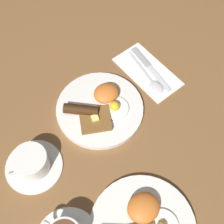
# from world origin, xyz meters

# --- Properties ---
(ground_plane) EXTENTS (3.00, 3.00, 0.00)m
(ground_plane) POSITION_xyz_m (0.00, 0.00, 0.00)
(ground_plane) COLOR brown
(breakfast_plate_near) EXTENTS (0.25, 0.25, 0.05)m
(breakfast_plate_near) POSITION_xyz_m (-0.00, -0.00, 0.01)
(breakfast_plate_near) COLOR silver
(breakfast_plate_near) RESTS_ON ground_plane
(teacup_near) EXTENTS (0.15, 0.15, 0.06)m
(teacup_near) POSITION_xyz_m (0.24, 0.05, 0.03)
(teacup_near) COLOR silver
(teacup_near) RESTS_ON ground_plane
(napkin) EXTENTS (0.13, 0.23, 0.01)m
(napkin) POSITION_xyz_m (-0.20, -0.03, 0.00)
(napkin) COLOR white
(napkin) RESTS_ON ground_plane
(knife) EXTENTS (0.02, 0.20, 0.01)m
(knife) POSITION_xyz_m (-0.21, -0.05, 0.01)
(knife) COLOR silver
(knife) RESTS_ON napkin
(spoon) EXTENTS (0.04, 0.19, 0.01)m
(spoon) POSITION_xyz_m (-0.18, 0.01, 0.01)
(spoon) COLOR silver
(spoon) RESTS_ON napkin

